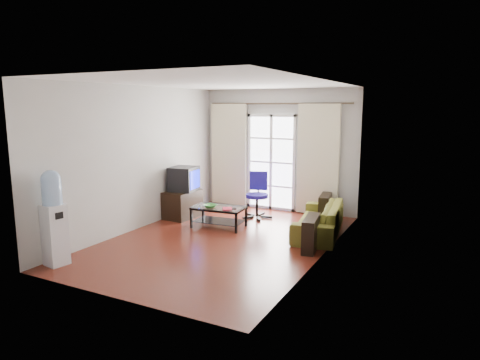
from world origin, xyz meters
name	(u,v)px	position (x,y,z in m)	size (l,w,h in m)	color
floor	(222,240)	(0.00, 0.00, 0.00)	(5.20, 5.20, 0.00)	maroon
ceiling	(220,83)	(0.00, 0.00, 2.70)	(5.20, 5.20, 0.00)	white
wall_back	(279,150)	(0.00, 2.60, 1.35)	(3.60, 0.02, 2.70)	#B9B6B0
wall_front	(111,190)	(0.00, -2.60, 1.35)	(3.60, 0.02, 2.70)	#B9B6B0
wall_left	(138,158)	(-1.80, 0.00, 1.35)	(0.02, 5.20, 2.70)	#B9B6B0
wall_right	(324,171)	(1.80, 0.00, 1.35)	(0.02, 5.20, 2.70)	#B9B6B0
french_door	(271,162)	(-0.15, 2.54, 1.07)	(1.16, 0.06, 2.15)	white
curtain_rod	(278,104)	(0.00, 2.50, 2.38)	(0.04, 0.04, 3.30)	#4C3F2D
curtain_left	(229,155)	(-1.20, 2.48, 1.20)	(0.90, 0.07, 2.35)	beige
curtain_right	(318,160)	(0.95, 2.48, 1.20)	(0.90, 0.07, 2.35)	beige
radiator	(310,199)	(0.80, 2.50, 0.33)	(0.64, 0.12, 0.64)	gray
sofa	(319,219)	(1.39, 1.18, 0.27)	(1.03, 1.98, 0.55)	brown
coffee_table	(219,214)	(-0.45, 0.69, 0.26)	(1.04, 0.66, 0.40)	silver
bowl	(210,206)	(-0.57, 0.56, 0.43)	(0.29, 0.29, 0.06)	green
book	(223,209)	(-0.28, 0.55, 0.42)	(0.27, 0.29, 0.02)	#AC1519
remote	(232,209)	(-0.13, 0.64, 0.41)	(0.15, 0.04, 0.02)	black
tv_stand	(183,204)	(-1.51, 0.99, 0.29)	(0.52, 0.78, 0.57)	black
crt_tv	(183,179)	(-1.51, 1.03, 0.82)	(0.61, 0.61, 0.50)	black
task_chair	(257,204)	(-0.10, 1.70, 0.28)	(0.81, 0.81, 0.96)	black
water_cooler	(54,216)	(-1.60, -2.13, 0.74)	(0.34, 0.33, 1.42)	silver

